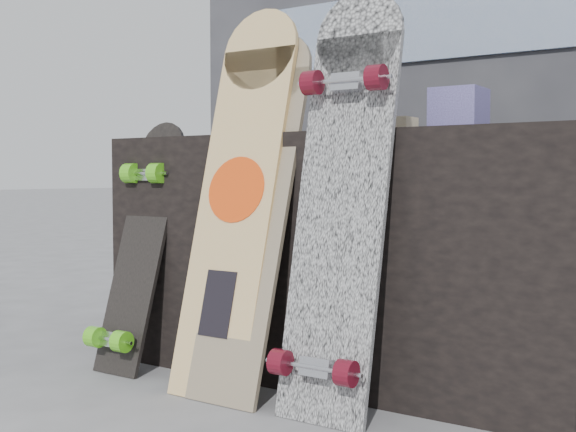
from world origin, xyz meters
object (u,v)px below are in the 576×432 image
Objects in this scene: vendor_table at (347,255)px; longboard_geisha at (239,185)px; longboard_celtic at (255,198)px; longboard_cascadia at (341,191)px; skateboard_dark at (139,241)px.

longboard_geisha reaches higher than vendor_table.
longboard_celtic is 0.94× the size of longboard_cascadia.
skateboard_dark is at bearing 179.85° from longboard_geisha.
vendor_table is at bearing 68.04° from longboard_celtic.
skateboard_dark is (-0.82, 0.04, -0.19)m from longboard_cascadia.
longboard_cascadia reaches higher than vendor_table.
longboard_cascadia is at bearing -6.08° from longboard_geisha.
vendor_table is 0.48m from longboard_cascadia.
longboard_cascadia reaches higher than skateboard_dark.
longboard_celtic is 1.31× the size of skateboard_dark.
longboard_cascadia is at bearing -7.10° from longboard_celtic.
skateboard_dark is (-0.50, 0.00, -0.16)m from longboard_celtic.
longboard_cascadia is 1.40× the size of skateboard_dark.
longboard_geisha is 0.39m from longboard_cascadia.
longboard_cascadia reaches higher than longboard_celtic.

